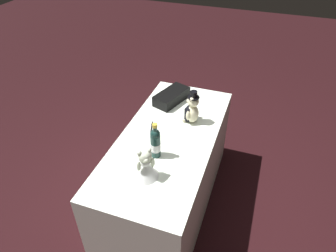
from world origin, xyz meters
name	(u,v)px	position (x,y,z in m)	size (l,w,h in m)	color
ground_plane	(168,200)	(0.00, 0.00, 0.00)	(12.00, 12.00, 0.00)	black
reception_table	(168,171)	(0.00, 0.00, 0.38)	(1.56, 0.70, 0.76)	white
teddy_bear_groom	(192,110)	(-0.25, 0.11, 0.87)	(0.14, 0.13, 0.28)	beige
teddy_bear_bride	(144,164)	(0.42, -0.01, 0.86)	(0.21, 0.21, 0.23)	white
champagne_bottle	(155,143)	(0.23, -0.01, 0.88)	(0.07, 0.07, 0.28)	#16322D
signing_pen	(151,127)	(-0.06, -0.16, 0.76)	(0.14, 0.05, 0.01)	black
gift_case_black	(172,97)	(-0.48, -0.13, 0.81)	(0.38, 0.27, 0.10)	black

